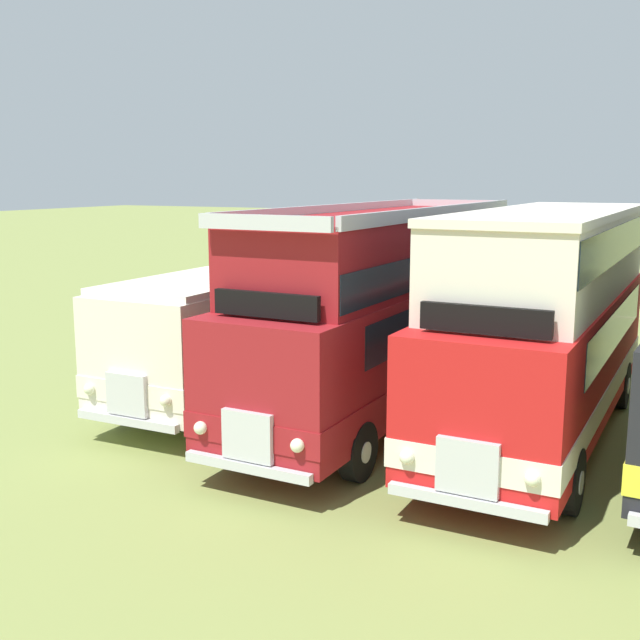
{
  "coord_description": "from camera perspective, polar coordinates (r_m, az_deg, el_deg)",
  "views": [
    {
      "loc": [
        -2.54,
        -15.43,
        5.09
      ],
      "look_at": [
        -10.25,
        0.24,
        1.88
      ],
      "focal_mm": 43.64,
      "sensor_mm": 36.0,
      "label": 1
    }
  ],
  "objects": [
    {
      "name": "bus_third_in_row",
      "position": [
        15.6,
        16.29,
        0.32
      ],
      "size": [
        2.77,
        9.93,
        4.49
      ],
      "color": "red",
      "rests_on": "ground"
    },
    {
      "name": "bus_second_in_row",
      "position": [
        16.73,
        4.83,
        0.99
      ],
      "size": [
        2.84,
        10.81,
        4.52
      ],
      "color": "maroon",
      "rests_on": "ground"
    },
    {
      "name": "bus_first_in_row",
      "position": [
        18.71,
        -4.49,
        0.1
      ],
      "size": [
        2.62,
        9.7,
        2.99
      ],
      "color": "silver",
      "rests_on": "ground"
    }
  ]
}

